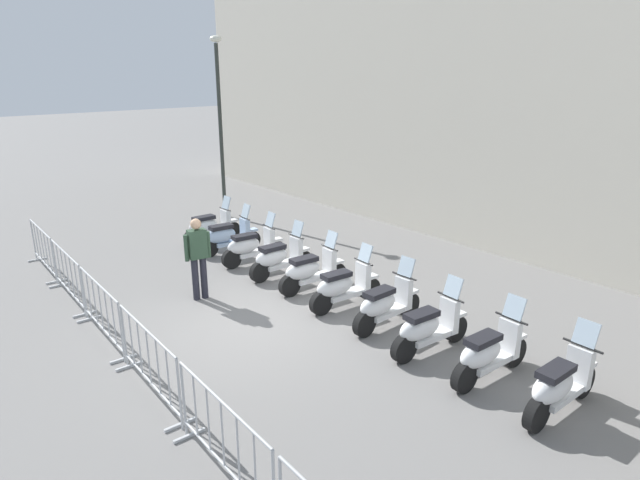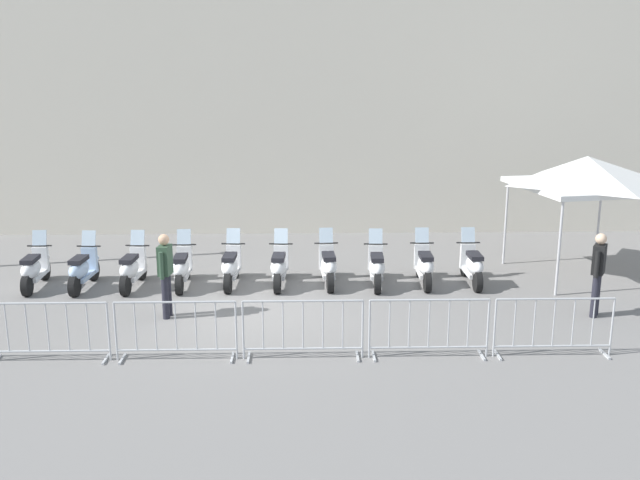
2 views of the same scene
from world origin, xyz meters
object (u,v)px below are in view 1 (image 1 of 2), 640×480
(motorcycle_5, at_px, (343,287))
(barrier_segment_4, at_px, (223,441))
(barrier_segment_0, at_px, (43,250))
(motorcycle_4, at_px, (310,271))
(officer_near_row_end, at_px, (198,254))
(motorcycle_6, at_px, (385,305))
(barrier_segment_3, at_px, (149,362))
(motorcycle_9, at_px, (560,385))
(barrier_segment_1, at_px, (68,276))
(motorcycle_0, at_px, (210,227))
(motorcycle_8, at_px, (488,353))
(barrier_segment_2, at_px, (101,312))
(motorcycle_1, at_px, (228,236))
(motorcycle_7, at_px, (428,328))
(motorcycle_3, at_px, (279,258))
(street_lamp, at_px, (220,111))
(motorcycle_2, at_px, (251,247))

(motorcycle_5, height_order, barrier_segment_4, motorcycle_5)
(barrier_segment_0, distance_m, barrier_segment_4, 8.74)
(motorcycle_4, bearing_deg, officer_near_row_end, -127.62)
(motorcycle_6, height_order, barrier_segment_3, motorcycle_6)
(motorcycle_5, xyz_separation_m, officer_near_row_end, (-2.52, -1.62, 0.53))
(motorcycle_9, distance_m, officer_near_row_end, 7.01)
(motorcycle_9, distance_m, barrier_segment_3, 5.74)
(motorcycle_5, xyz_separation_m, barrier_segment_0, (-6.64, -3.09, 0.07))
(barrier_segment_1, distance_m, barrier_segment_3, 4.37)
(motorcycle_5, height_order, barrier_segment_0, motorcycle_5)
(barrier_segment_0, bearing_deg, motorcycle_0, 74.33)
(motorcycle_8, relative_size, barrier_segment_0, 0.83)
(barrier_segment_2, bearing_deg, motorcycle_9, 24.46)
(motorcycle_1, xyz_separation_m, motorcycle_5, (4.43, -0.66, 0.00))
(motorcycle_4, bearing_deg, motorcycle_9, -10.17)
(motorcycle_7, xyz_separation_m, barrier_segment_4, (-0.22, -4.12, 0.07))
(motorcycle_9, bearing_deg, motorcycle_0, 170.47)
(motorcycle_6, distance_m, barrier_segment_4, 4.50)
(motorcycle_3, relative_size, barrier_segment_0, 0.83)
(motorcycle_7, bearing_deg, barrier_segment_0, -163.38)
(street_lamp, bearing_deg, barrier_segment_3, -44.54)
(motorcycle_8, height_order, motorcycle_9, same)
(motorcycle_4, bearing_deg, motorcycle_5, -11.90)
(motorcycle_6, relative_size, barrier_segment_0, 0.83)
(barrier_segment_1, xyz_separation_m, barrier_segment_2, (2.15, -0.37, 0.00))
(motorcycle_2, distance_m, street_lamp, 5.72)
(motorcycle_4, distance_m, barrier_segment_2, 4.24)
(motorcycle_0, bearing_deg, barrier_segment_2, -56.08)
(motorcycle_5, distance_m, street_lamp, 8.63)
(motorcycle_6, distance_m, barrier_segment_2, 5.04)
(barrier_segment_4, bearing_deg, motorcycle_9, 57.35)
(motorcycle_0, height_order, motorcycle_5, same)
(motorcycle_5, relative_size, barrier_segment_3, 0.82)
(motorcycle_3, bearing_deg, motorcycle_2, 172.84)
(motorcycle_4, distance_m, motorcycle_5, 1.12)
(barrier_segment_1, bearing_deg, motorcycle_1, 89.26)
(motorcycle_1, height_order, motorcycle_9, same)
(motorcycle_7, xyz_separation_m, barrier_segment_3, (-2.37, -3.75, 0.07))
(motorcycle_6, xyz_separation_m, motorcycle_7, (1.08, -0.30, 0.00))
(barrier_segment_3, relative_size, barrier_segment_4, 1.00)
(motorcycle_1, bearing_deg, motorcycle_3, -7.70)
(motorcycle_0, distance_m, motorcycle_8, 8.95)
(motorcycle_1, distance_m, barrier_segment_0, 4.35)
(motorcycle_7, relative_size, barrier_segment_1, 0.83)
(motorcycle_8, bearing_deg, barrier_segment_2, -150.01)
(motorcycle_1, relative_size, motorcycle_6, 0.99)
(barrier_segment_1, bearing_deg, motorcycle_0, 103.30)
(motorcycle_6, relative_size, barrier_segment_1, 0.83)
(barrier_segment_4, bearing_deg, motorcycle_0, 143.83)
(motorcycle_5, xyz_separation_m, barrier_segment_1, (-4.48, -3.46, 0.07))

